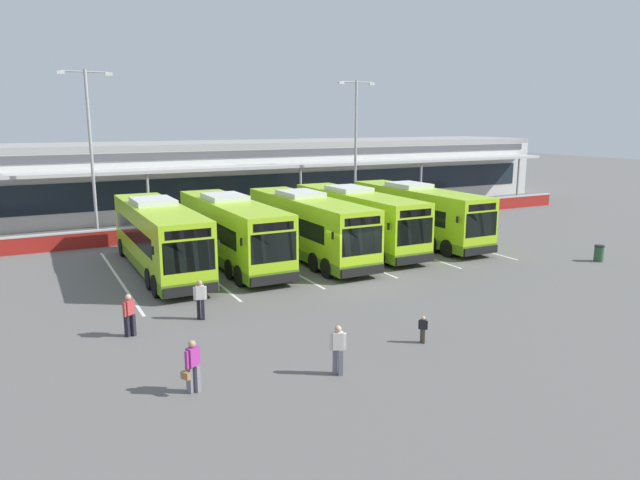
{
  "coord_description": "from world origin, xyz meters",
  "views": [
    {
      "loc": [
        -14.58,
        -23.78,
        7.85
      ],
      "look_at": [
        -0.53,
        3.0,
        1.6
      ],
      "focal_mm": 32.43,
      "sensor_mm": 36.0,
      "label": 1
    }
  ],
  "objects_px": {
    "pedestrian_approaching_bus": "(338,348)",
    "lamp_post_west": "(91,146)",
    "coach_bus_leftmost": "(159,238)",
    "coach_bus_centre": "(308,227)",
    "pedestrian_with_handbag": "(192,365)",
    "pedestrian_in_dark_coat": "(129,314)",
    "litter_bin": "(599,253)",
    "pedestrian_near_bin": "(200,298)",
    "coach_bus_rightmost": "(417,214)",
    "coach_bus_right_centre": "(356,220)",
    "coach_bus_left_centre": "(231,232)",
    "lamp_post_centre": "(356,141)",
    "pedestrian_child": "(423,328)"
  },
  "relations": [
    {
      "from": "coach_bus_rightmost",
      "to": "pedestrian_near_bin",
      "type": "height_order",
      "value": "coach_bus_rightmost"
    },
    {
      "from": "coach_bus_leftmost",
      "to": "coach_bus_centre",
      "type": "xyz_separation_m",
      "value": [
        8.42,
        -0.69,
        0.0
      ]
    },
    {
      "from": "coach_bus_leftmost",
      "to": "lamp_post_centre",
      "type": "relative_size",
      "value": 1.1
    },
    {
      "from": "coach_bus_left_centre",
      "to": "coach_bus_rightmost",
      "type": "relative_size",
      "value": 1.0
    },
    {
      "from": "coach_bus_rightmost",
      "to": "coach_bus_left_centre",
      "type": "bearing_deg",
      "value": -179.31
    },
    {
      "from": "coach_bus_centre",
      "to": "coach_bus_rightmost",
      "type": "height_order",
      "value": "same"
    },
    {
      "from": "pedestrian_in_dark_coat",
      "to": "pedestrian_near_bin",
      "type": "xyz_separation_m",
      "value": [
        2.86,
        0.62,
        0.0
      ]
    },
    {
      "from": "coach_bus_centre",
      "to": "pedestrian_near_bin",
      "type": "distance_m",
      "value": 11.68
    },
    {
      "from": "lamp_post_west",
      "to": "pedestrian_approaching_bus",
      "type": "bearing_deg",
      "value": -80.84
    },
    {
      "from": "lamp_post_west",
      "to": "coach_bus_left_centre",
      "type": "bearing_deg",
      "value": -58.22
    },
    {
      "from": "pedestrian_with_handbag",
      "to": "lamp_post_west",
      "type": "bearing_deg",
      "value": 89.2
    },
    {
      "from": "coach_bus_left_centre",
      "to": "pedestrian_child",
      "type": "relative_size",
      "value": 12.1
    },
    {
      "from": "coach_bus_left_centre",
      "to": "pedestrian_in_dark_coat",
      "type": "height_order",
      "value": "coach_bus_left_centre"
    },
    {
      "from": "coach_bus_right_centre",
      "to": "coach_bus_left_centre",
      "type": "bearing_deg",
      "value": -178.82
    },
    {
      "from": "coach_bus_leftmost",
      "to": "lamp_post_centre",
      "type": "xyz_separation_m",
      "value": [
        18.13,
        10.1,
        4.5
      ]
    },
    {
      "from": "pedestrian_with_handbag",
      "to": "pedestrian_approaching_bus",
      "type": "bearing_deg",
      "value": -11.44
    },
    {
      "from": "pedestrian_with_handbag",
      "to": "pedestrian_in_dark_coat",
      "type": "xyz_separation_m",
      "value": [
        -0.82,
        5.57,
        0.02
      ]
    },
    {
      "from": "coach_bus_centre",
      "to": "coach_bus_rightmost",
      "type": "distance_m",
      "value": 8.49
    },
    {
      "from": "pedestrian_in_dark_coat",
      "to": "pedestrian_child",
      "type": "distance_m",
      "value": 10.77
    },
    {
      "from": "litter_bin",
      "to": "lamp_post_centre",
      "type": "bearing_deg",
      "value": 102.91
    },
    {
      "from": "pedestrian_in_dark_coat",
      "to": "litter_bin",
      "type": "height_order",
      "value": "pedestrian_in_dark_coat"
    },
    {
      "from": "lamp_post_west",
      "to": "lamp_post_centre",
      "type": "relative_size",
      "value": 1.0
    },
    {
      "from": "coach_bus_centre",
      "to": "coach_bus_right_centre",
      "type": "height_order",
      "value": "same"
    },
    {
      "from": "coach_bus_right_centre",
      "to": "pedestrian_child",
      "type": "relative_size",
      "value": 12.1
    },
    {
      "from": "coach_bus_centre",
      "to": "coach_bus_right_centre",
      "type": "xyz_separation_m",
      "value": [
        3.8,
        0.8,
        0.0
      ]
    },
    {
      "from": "coach_bus_centre",
      "to": "lamp_post_centre",
      "type": "relative_size",
      "value": 1.1
    },
    {
      "from": "pedestrian_with_handbag",
      "to": "pedestrian_near_bin",
      "type": "height_order",
      "value": "same"
    },
    {
      "from": "pedestrian_with_handbag",
      "to": "litter_bin",
      "type": "height_order",
      "value": "pedestrian_with_handbag"
    },
    {
      "from": "coach_bus_leftmost",
      "to": "coach_bus_right_centre",
      "type": "bearing_deg",
      "value": 0.51
    },
    {
      "from": "coach_bus_rightmost",
      "to": "pedestrian_with_handbag",
      "type": "xyz_separation_m",
      "value": [
        -19.18,
        -14.74,
        -0.93
      ]
    },
    {
      "from": "coach_bus_leftmost",
      "to": "coach_bus_centre",
      "type": "distance_m",
      "value": 8.45
    },
    {
      "from": "lamp_post_centre",
      "to": "litter_bin",
      "type": "bearing_deg",
      "value": -77.09
    },
    {
      "from": "litter_bin",
      "to": "pedestrian_approaching_bus",
      "type": "bearing_deg",
      "value": -163.33
    },
    {
      "from": "coach_bus_right_centre",
      "to": "pedestrian_child",
      "type": "height_order",
      "value": "coach_bus_right_centre"
    },
    {
      "from": "lamp_post_centre",
      "to": "pedestrian_in_dark_coat",
      "type": "bearing_deg",
      "value": -137.96
    },
    {
      "from": "pedestrian_near_bin",
      "to": "pedestrian_in_dark_coat",
      "type": "bearing_deg",
      "value": -167.72
    },
    {
      "from": "pedestrian_approaching_bus",
      "to": "lamp_post_west",
      "type": "bearing_deg",
      "value": 99.16
    },
    {
      "from": "pedestrian_near_bin",
      "to": "lamp_post_west",
      "type": "relative_size",
      "value": 0.15
    },
    {
      "from": "coach_bus_centre",
      "to": "litter_bin",
      "type": "distance_m",
      "value": 16.68
    },
    {
      "from": "coach_bus_left_centre",
      "to": "coach_bus_rightmost",
      "type": "xyz_separation_m",
      "value": [
        12.9,
        0.16,
        0.0
      ]
    },
    {
      "from": "coach_bus_right_centre",
      "to": "lamp_post_centre",
      "type": "relative_size",
      "value": 1.1
    },
    {
      "from": "coach_bus_left_centre",
      "to": "pedestrian_in_dark_coat",
      "type": "bearing_deg",
      "value": -128.24
    },
    {
      "from": "pedestrian_approaching_bus",
      "to": "lamp_post_centre",
      "type": "bearing_deg",
      "value": 57.93
    },
    {
      "from": "pedestrian_with_handbag",
      "to": "coach_bus_rightmost",
      "type": "bearing_deg",
      "value": 37.54
    },
    {
      "from": "lamp_post_west",
      "to": "pedestrian_with_handbag",
      "type": "bearing_deg",
      "value": -90.8
    },
    {
      "from": "pedestrian_near_bin",
      "to": "coach_bus_rightmost",
      "type": "bearing_deg",
      "value": 26.5
    },
    {
      "from": "pedestrian_child",
      "to": "pedestrian_with_handbag",
      "type": "bearing_deg",
      "value": 179.99
    },
    {
      "from": "pedestrian_near_bin",
      "to": "coach_bus_right_centre",
      "type": "bearing_deg",
      "value": 34.43
    },
    {
      "from": "coach_bus_leftmost",
      "to": "pedestrian_near_bin",
      "type": "bearing_deg",
      "value": -91.85
    },
    {
      "from": "pedestrian_in_dark_coat",
      "to": "litter_bin",
      "type": "xyz_separation_m",
      "value": [
        25.72,
        -0.31,
        -0.41
      ]
    }
  ]
}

